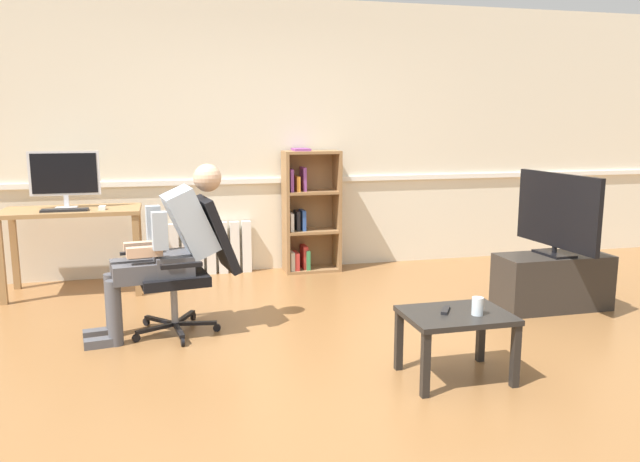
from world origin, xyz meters
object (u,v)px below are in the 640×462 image
tv_screen (557,212)px  computer_desk (72,222)px  bookshelf (308,214)px  tv_stand (552,282)px  radiator (211,248)px  computer_mouse (102,208)px  spare_remote (446,310)px  drinking_glass (477,306)px  coffee_table (456,323)px  person_seated (168,245)px  imac_monitor (65,175)px  keyboard (65,210)px  office_chair (193,260)px

tv_screen → computer_desk: bearing=65.8°
bookshelf → tv_stand: bookshelf is taller
radiator → computer_desk: bearing=-162.3°
computer_mouse → spare_remote: bearing=-48.5°
computer_mouse → tv_stand: size_ratio=0.11×
tv_screen → tv_stand: bearing=90.0°
drinking_glass → spare_remote: (-0.15, 0.10, -0.04)m
bookshelf → coffee_table: (0.24, -2.85, -0.24)m
computer_desk → spare_remote: computer_desk is taller
spare_remote → computer_desk: bearing=-13.8°
computer_desk → radiator: (1.22, 0.39, -0.38)m
radiator → person_seated: person_seated is taller
computer_mouse → coffee_table: (2.17, -2.43, -0.43)m
bookshelf → person_seated: (-1.39, -1.62, 0.07)m
imac_monitor → keyboard: imac_monitor is taller
bookshelf → radiator: bearing=174.4°
computer_desk → keyboard: size_ratio=3.05×
keyboard → tv_stand: 4.13m
computer_mouse → radiator: computer_mouse is taller
computer_desk → person_seated: person_seated is taller
keyboard → drinking_glass: size_ratio=3.64×
computer_desk → office_chair: bearing=-52.9°
drinking_glass → spare_remote: drinking_glass is taller
spare_remote → tv_stand: bearing=-111.6°
coffee_table → spare_remote: (-0.05, 0.04, 0.07)m
computer_desk → coffee_table: 3.54m
keyboard → computer_desk: bearing=76.0°
coffee_table → tv_stand: bearing=37.8°
drinking_glass → imac_monitor: bearing=133.8°
computer_desk → keyboard: bearing=-104.0°
tv_stand → spare_remote: size_ratio=6.09×
keyboard → computer_mouse: 0.30m
person_seated → spare_remote: 1.99m
imac_monitor → computer_desk: bearing=-58.6°
imac_monitor → coffee_table: (2.49, -2.63, -0.70)m
keyboard → coffee_table: (2.48, -2.41, -0.42)m
drinking_glass → spare_remote: 0.19m
spare_remote → imac_monitor: bearing=-14.1°
person_seated → drinking_glass: (1.73, -1.29, -0.19)m
computer_mouse → radiator: (0.96, 0.51, -0.51)m
drinking_glass → radiator: bearing=113.6°
bookshelf → spare_remote: bearing=-86.2°
keyboard → computer_mouse: size_ratio=3.82×
keyboard → bookshelf: 2.28m
computer_desk → drinking_glass: bearing=-45.9°
radiator → tv_stand: 3.21m
computer_desk → tv_screen: 4.11m
tv_stand → tv_screen: (0.00, 0.00, 0.57)m
tv_stand → bookshelf: bearing=132.9°
computer_desk → spare_remote: bearing=-46.5°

